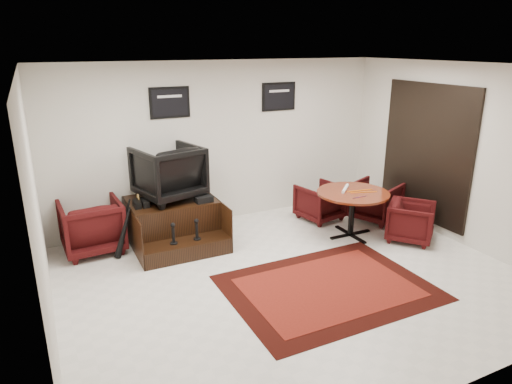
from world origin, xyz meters
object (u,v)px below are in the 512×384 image
Objects in this scene: table_chair_back at (320,200)px; table_chair_corner at (411,220)px; meeting_table at (353,197)px; table_chair_window at (376,199)px; shine_podium at (174,223)px; armchair_side at (92,224)px; shine_chair at (168,170)px.

table_chair_back is 1.64m from table_chair_corner.
meeting_table is 1.61× the size of table_chair_back.
table_chair_corner is at bearing 151.41° from table_chair_window.
armchair_side reaches higher than shine_podium.
table_chair_back is 1.00m from table_chair_window.
armchair_side is (-1.21, 0.09, -0.73)m from shine_chair.
table_chair_corner is at bearing 138.96° from shine_chair.
table_chair_window is 1.11× the size of table_chair_corner.
shine_podium is at bearing 159.15° from meeting_table.
shine_chair is 1.06× the size of armchair_side.
armchair_side is at bearing -18.40° from shine_chair.
table_chair_window is at bearing 25.49° from meeting_table.
shine_chair reaches higher than shine_podium.
table_chair_back is (2.66, -0.31, -0.81)m from shine_chair.
meeting_table is (2.71, -1.03, 0.35)m from shine_podium.
shine_podium is 2.92m from meeting_table.
table_chair_window is (4.76, -0.86, -0.06)m from armchair_side.
shine_podium is 3.61m from table_chair_window.
table_chair_window is (0.84, 0.40, -0.28)m from meeting_table.
meeting_table is at bearing 92.12° from table_chair_window.
shine_chair is 1.30× the size of table_chair_back.
table_chair_back is at bearing 79.06° from table_chair_corner.
table_chair_back is (3.88, -0.40, -0.08)m from armchair_side.
meeting_table is at bearing 159.24° from armchair_side.
shine_podium is at bearing 56.52° from table_chair_window.
table_chair_window is at bearing -10.12° from shine_podium.
table_chair_corner is (0.80, -1.44, -0.01)m from table_chair_back.
table_chair_corner is (3.46, -1.61, 0.03)m from shine_podium.
armchair_side reaches higher than table_chair_back.
table_chair_back is 1.03× the size of table_chair_corner.
shine_chair is at bearing 113.28° from table_chair_corner.
shine_chair reaches higher than table_chair_corner.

